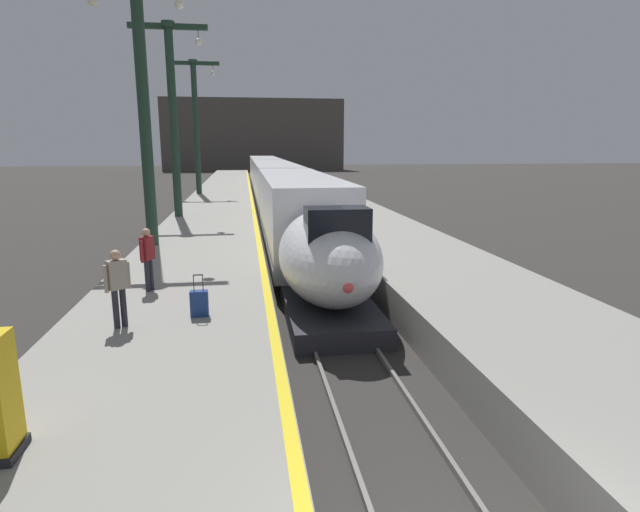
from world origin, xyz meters
The scene contains 13 objects.
platform_left centered at (-4.05, 24.75, 0.53)m, with size 4.80×110.00×1.05m, color gray.
platform_right centered at (4.05, 24.75, 0.53)m, with size 4.80×110.00×1.05m, color gray.
platform_left_safety_stripe centered at (-1.77, 24.75, 1.05)m, with size 0.20×107.80×0.01m, color yellow.
rail_main_left centered at (-0.75, 27.50, 0.06)m, with size 0.08×110.00×0.12m, color slate.
rail_main_right centered at (0.75, 27.50, 0.06)m, with size 0.08×110.00×0.12m, color slate.
highspeed_train_main centered at (0.00, 34.51, 1.96)m, with size 2.92×55.75×3.60m.
station_column_mid centered at (-5.90, 16.84, 6.89)m, with size 4.00×0.68×9.78m.
station_column_far centered at (-5.90, 25.25, 7.03)m, with size 4.00×0.68×10.04m.
station_column_distant centered at (-5.90, 39.08, 7.16)m, with size 4.00×0.68×10.29m.
passenger_near_edge centered at (-4.99, 7.18, 2.04)m, with size 0.47×0.41×1.69m.
passenger_mid_platform centered at (-4.88, 10.04, 2.04)m, with size 0.35×0.53×1.69m.
rolling_suitcase centered at (-3.38, 7.67, 1.35)m, with size 0.40×0.22×0.98m.
terminus_back_wall centered at (0.00, 102.00, 7.00)m, with size 36.00×2.00×14.00m, color #4C4742.
Camera 1 is at (-2.29, -3.80, 4.86)m, focal length 28.88 mm.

